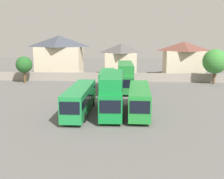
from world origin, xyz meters
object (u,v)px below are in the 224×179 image
at_px(bus_5, 125,75).
at_px(house_terrace_right, 183,59).
at_px(house_terrace_left, 59,56).
at_px(tree_behind_wall, 24,65).
at_px(house_terrace_centre, 121,60).
at_px(bus_2, 112,92).
at_px(bus_4, 107,80).
at_px(tree_left_of_lot, 215,61).
at_px(bus_3, 139,99).
at_px(bus_1, 80,98).

height_order(bus_5, house_terrace_right, house_terrace_right).
distance_m(house_terrace_left, house_terrace_right, 29.14).
bearing_deg(tree_behind_wall, house_terrace_right, 16.96).
height_order(bus_5, house_terrace_centre, house_terrace_centre).
height_order(bus_2, bus_4, bus_2).
xyz_separation_m(house_terrace_left, tree_left_of_lot, (33.56, -9.04, -0.37)).
height_order(bus_3, tree_left_of_lot, tree_left_of_lot).
height_order(bus_3, house_terrace_left, house_terrace_left).
bearing_deg(bus_1, tree_left_of_lot, 135.02).
bearing_deg(bus_4, bus_5, 93.43).
relative_size(bus_4, house_terrace_left, 0.98).
distance_m(bus_1, house_terrace_left, 33.76).
height_order(bus_2, house_terrace_right, house_terrace_right).
xyz_separation_m(bus_2, house_terrace_right, (14.68, 32.42, 1.37)).
height_order(bus_3, tree_behind_wall, tree_behind_wall).
bearing_deg(house_terrace_right, bus_1, -120.07).
height_order(house_terrace_centre, tree_behind_wall, house_terrace_centre).
height_order(bus_1, bus_2, bus_2).
bearing_deg(tree_left_of_lot, house_terrace_left, 164.92).
distance_m(house_terrace_centre, tree_left_of_lot, 21.10).
bearing_deg(tree_left_of_lot, tree_behind_wall, -178.51).
xyz_separation_m(house_terrace_left, tree_behind_wall, (-4.83, -10.04, -1.19)).
xyz_separation_m(bus_1, tree_behind_wall, (-15.27, 21.93, 1.80)).
relative_size(bus_1, bus_5, 1.12).
height_order(bus_1, house_terrace_left, house_terrace_left).
bearing_deg(bus_5, bus_1, -22.29).
height_order(house_terrace_left, house_terrace_centre, house_terrace_left).
distance_m(house_terrace_left, house_terrace_centre, 14.71).
distance_m(bus_2, bus_5, 15.12).
distance_m(bus_5, tree_left_of_lot, 19.48).
xyz_separation_m(bus_1, house_terrace_right, (18.69, 32.28, 2.27)).
distance_m(house_terrace_centre, tree_behind_wall, 22.10).
relative_size(bus_1, tree_left_of_lot, 1.73).
distance_m(bus_3, house_terrace_right, 34.14).
relative_size(house_terrace_centre, tree_left_of_lot, 1.11).
bearing_deg(bus_4, tree_behind_wall, -115.27).
bearing_deg(house_terrace_right, bus_3, -109.42).
relative_size(house_terrace_left, tree_behind_wall, 2.01).
relative_size(bus_4, tree_behind_wall, 1.97).
relative_size(bus_2, bus_3, 0.95).
bearing_deg(bus_3, house_terrace_right, 162.08).
relative_size(bus_3, house_terrace_left, 1.00).
bearing_deg(bus_2, bus_5, 173.27).
bearing_deg(bus_2, bus_4, -174.51).
height_order(bus_2, house_terrace_left, house_terrace_left).
distance_m(bus_1, bus_2, 4.12).
distance_m(bus_4, tree_left_of_lot, 22.60).
relative_size(bus_2, tree_behind_wall, 1.92).
relative_size(house_terrace_right, tree_left_of_lot, 1.30).
distance_m(bus_2, house_terrace_right, 35.62).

